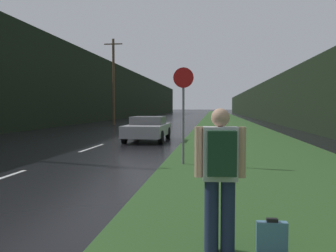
% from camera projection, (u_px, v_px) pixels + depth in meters
% --- Properties ---
extents(grass_verge, '(6.00, 240.00, 0.02)m').
position_uv_depth(grass_verge, '(225.00, 122.00, 41.52)').
color(grass_verge, '#2D5123').
rests_on(grass_verge, ground_plane).
extents(lane_stripe_c, '(0.12, 3.00, 0.01)m').
position_uv_depth(lane_stripe_c, '(92.00, 148.00, 15.17)').
color(lane_stripe_c, silver).
rests_on(lane_stripe_c, ground_plane).
extents(lane_stripe_d, '(0.12, 3.00, 0.01)m').
position_uv_depth(lane_stripe_d, '(130.00, 135.00, 22.11)').
color(lane_stripe_d, silver).
rests_on(lane_stripe_d, ground_plane).
extents(lane_stripe_e, '(0.12, 3.00, 0.01)m').
position_uv_depth(lane_stripe_e, '(150.00, 128.00, 29.04)').
color(lane_stripe_e, silver).
rests_on(lane_stripe_e, ground_plane).
extents(lane_stripe_f, '(0.12, 3.00, 0.01)m').
position_uv_depth(lane_stripe_f, '(162.00, 124.00, 35.98)').
color(lane_stripe_f, silver).
rests_on(lane_stripe_f, ground_plane).
extents(treeline_far_side, '(2.00, 140.00, 7.97)m').
position_uv_depth(treeline_far_side, '(114.00, 92.00, 53.24)').
color(treeline_far_side, black).
rests_on(treeline_far_side, ground_plane).
extents(treeline_near_side, '(2.00, 140.00, 5.02)m').
position_uv_depth(treeline_near_side, '(266.00, 102.00, 50.55)').
color(treeline_near_side, black).
rests_on(treeline_near_side, ground_plane).
extents(utility_pole_far, '(1.80, 0.24, 8.44)m').
position_uv_depth(utility_pole_far, '(114.00, 81.00, 34.98)').
color(utility_pole_far, '#4C3823').
rests_on(utility_pole_far, ground_plane).
extents(stop_sign, '(0.61, 0.07, 2.91)m').
position_uv_depth(stop_sign, '(183.00, 107.00, 10.62)').
color(stop_sign, slate).
rests_on(stop_sign, ground_plane).
extents(hitchhiker_with_backpack, '(0.59, 0.43, 1.71)m').
position_uv_depth(hitchhiker_with_backpack, '(220.00, 171.00, 4.12)').
color(hitchhiker_with_backpack, '#1E2847').
rests_on(hitchhiker_with_backpack, ground_plane).
extents(suitcase, '(0.36, 0.12, 0.43)m').
position_uv_depth(suitcase, '(272.00, 238.00, 4.13)').
color(suitcase, teal).
rests_on(suitcase, ground_plane).
extents(car_passing_near, '(1.97, 4.35, 1.25)m').
position_uv_depth(car_passing_near, '(148.00, 128.00, 18.25)').
color(car_passing_near, '#9E9EA3').
rests_on(car_passing_near, ground_plane).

